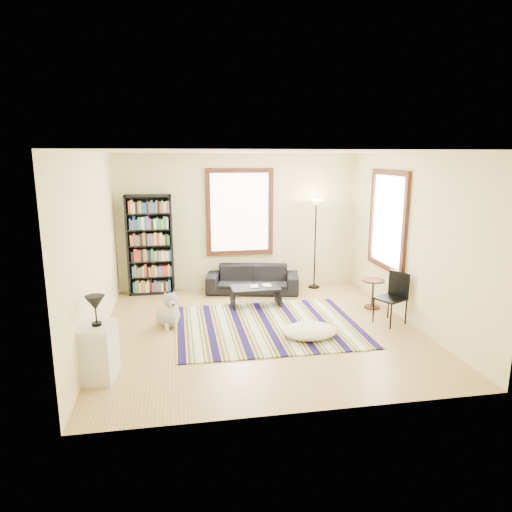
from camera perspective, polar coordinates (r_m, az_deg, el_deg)
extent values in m
cube|color=tan|center=(7.49, 0.67, -9.44)|extent=(5.00, 5.00, 0.10)
cube|color=white|center=(6.95, 0.73, 13.33)|extent=(5.00, 5.00, 0.10)
cube|color=beige|center=(9.57, -2.11, 4.36)|extent=(5.00, 0.10, 2.80)
cube|color=beige|center=(4.67, 6.46, -4.33)|extent=(5.00, 0.10, 2.80)
cube|color=beige|center=(7.08, -20.04, 0.75)|extent=(0.10, 5.00, 2.80)
cube|color=beige|center=(7.95, 19.09, 2.03)|extent=(0.10, 5.00, 2.80)
cube|color=white|center=(9.46, -2.06, 5.49)|extent=(1.20, 0.06, 1.60)
cube|color=white|center=(8.58, 16.16, 4.30)|extent=(0.06, 1.20, 1.60)
cube|color=#120B3B|center=(7.57, 1.49, -8.72)|extent=(2.99, 2.39, 0.02)
imported|color=black|center=(9.34, -0.43, -2.91)|extent=(1.97, 1.09, 0.54)
cube|color=black|center=(9.34, -13.09, 1.35)|extent=(0.90, 0.30, 2.00)
cube|color=black|center=(8.53, -0.06, -5.05)|extent=(0.96, 0.62, 0.36)
imported|color=beige|center=(8.46, -0.73, -3.86)|extent=(0.15, 0.20, 0.02)
imported|color=beige|center=(8.55, 0.88, -3.70)|extent=(0.16, 0.21, 0.02)
ellipsoid|color=white|center=(7.15, 6.73, -9.29)|extent=(0.94, 0.77, 0.21)
cylinder|color=#422210|center=(8.64, 14.38, -4.60)|extent=(0.49, 0.49, 0.54)
cube|color=black|center=(7.89, 16.45, -5.14)|extent=(0.55, 0.54, 0.86)
cube|color=silver|center=(6.12, -19.04, -11.27)|extent=(0.45, 0.55, 0.70)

